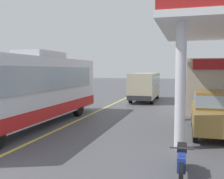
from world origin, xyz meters
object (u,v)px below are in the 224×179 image
minibus_opposing_lane (145,84)px  motorcycle_parked_forecourt (182,159)px  coach_bus_main (30,91)px  car_at_pump (213,110)px

minibus_opposing_lane → motorcycle_parked_forecourt: (3.44, -16.25, -1.03)m
coach_bus_main → car_at_pump: (8.39, 0.79, -0.71)m
minibus_opposing_lane → car_at_pump: bearing=-67.5°
minibus_opposing_lane → motorcycle_parked_forecourt: size_ratio=3.41×
coach_bus_main → minibus_opposing_lane: (3.76, 11.99, -0.25)m
motorcycle_parked_forecourt → minibus_opposing_lane: bearing=101.9°
coach_bus_main → car_at_pump: 8.46m
coach_bus_main → car_at_pump: coach_bus_main is taller
minibus_opposing_lane → motorcycle_parked_forecourt: bearing=-78.1°
car_at_pump → minibus_opposing_lane: bearing=112.5°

